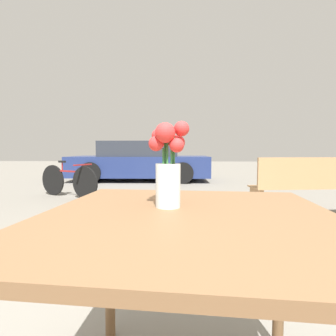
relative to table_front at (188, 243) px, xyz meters
The scene contains 5 objects.
table_front is the anchor object (origin of this frame).
flower_vase 0.27m from the table_front, 125.93° to the left, with size 0.14×0.15×0.30m.
bench_near 3.37m from the table_front, 55.29° to the left, with size 1.92×0.58×0.85m.
bicycle 4.85m from the table_front, 117.54° to the left, with size 1.40×0.74×0.73m.
parked_car 7.29m from the table_front, 99.69° to the left, with size 4.19×1.79×1.20m.
Camera 1 is at (-0.03, -0.82, 0.95)m, focal length 28.00 mm.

